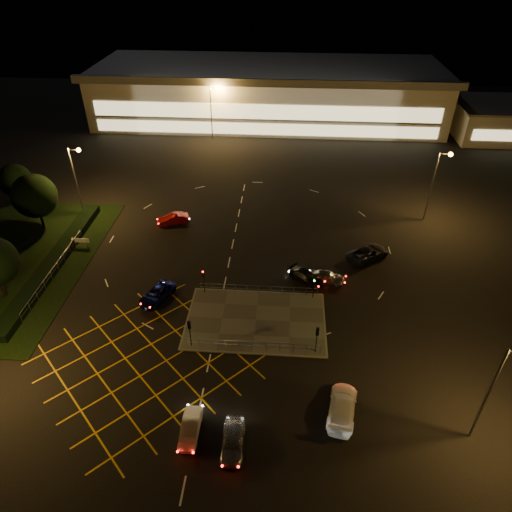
# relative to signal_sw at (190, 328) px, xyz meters

# --- Properties ---
(ground) EXTENTS (180.00, 180.00, 0.00)m
(ground) POSITION_rel_signal_sw_xyz_m (4.00, 5.99, -2.37)
(ground) COLOR black
(ground) RESTS_ON ground
(pedestrian_island) EXTENTS (14.00, 9.00, 0.12)m
(pedestrian_island) POSITION_rel_signal_sw_xyz_m (6.00, 3.99, -2.31)
(pedestrian_island) COLOR #4C4944
(pedestrian_island) RESTS_ON ground
(grass_verge) EXTENTS (18.00, 30.00, 0.08)m
(grass_verge) POSITION_rel_signal_sw_xyz_m (-24.00, 11.99, -2.33)
(grass_verge) COLOR black
(grass_verge) RESTS_ON ground
(hedge) EXTENTS (2.00, 26.00, 1.00)m
(hedge) POSITION_rel_signal_sw_xyz_m (-19.00, 11.99, -1.87)
(hedge) COLOR black
(hedge) RESTS_ON ground
(supermarket) EXTENTS (72.00, 26.50, 10.50)m
(supermarket) POSITION_rel_signal_sw_xyz_m (4.00, 67.95, 2.95)
(supermarket) COLOR beige
(supermarket) RESTS_ON ground
(retail_unit_a) EXTENTS (18.80, 14.80, 6.35)m
(retail_unit_a) POSITION_rel_signal_sw_xyz_m (50.00, 59.97, 0.85)
(retail_unit_a) COLOR beige
(retail_unit_a) RESTS_ON ground
(streetlight_se) EXTENTS (1.78, 0.56, 10.03)m
(streetlight_se) POSITION_rel_signal_sw_xyz_m (24.44, -8.01, 4.20)
(streetlight_se) COLOR slate
(streetlight_se) RESTS_ON ground
(streetlight_nw) EXTENTS (1.78, 0.56, 10.03)m
(streetlight_nw) POSITION_rel_signal_sw_xyz_m (-19.56, 23.99, 4.20)
(streetlight_nw) COLOR slate
(streetlight_nw) RESTS_ON ground
(streetlight_ne) EXTENTS (1.78, 0.56, 10.03)m
(streetlight_ne) POSITION_rel_signal_sw_xyz_m (28.44, 25.99, 4.20)
(streetlight_ne) COLOR slate
(streetlight_ne) RESTS_ON ground
(streetlight_far_left) EXTENTS (1.78, 0.56, 10.03)m
(streetlight_far_left) POSITION_rel_signal_sw_xyz_m (-5.56, 53.99, 4.20)
(streetlight_far_left) COLOR slate
(streetlight_far_left) RESTS_ON ground
(streetlight_far_right) EXTENTS (1.78, 0.56, 10.03)m
(streetlight_far_right) POSITION_rel_signal_sw_xyz_m (34.44, 55.99, 4.20)
(streetlight_far_right) COLOR slate
(streetlight_far_right) RESTS_ON ground
(signal_sw) EXTENTS (0.28, 0.30, 3.15)m
(signal_sw) POSITION_rel_signal_sw_xyz_m (0.00, 0.00, 0.00)
(signal_sw) COLOR black
(signal_sw) RESTS_ON pedestrian_island
(signal_se) EXTENTS (0.28, 0.30, 3.15)m
(signal_se) POSITION_rel_signal_sw_xyz_m (12.00, 0.00, 0.00)
(signal_se) COLOR black
(signal_se) RESTS_ON pedestrian_island
(signal_nw) EXTENTS (0.28, 0.30, 3.15)m
(signal_nw) POSITION_rel_signal_sw_xyz_m (0.00, 7.99, 0.00)
(signal_nw) COLOR black
(signal_nw) RESTS_ON pedestrian_island
(signal_ne) EXTENTS (0.28, 0.30, 3.15)m
(signal_ne) POSITION_rel_signal_sw_xyz_m (12.00, 7.99, 0.00)
(signal_ne) COLOR black
(signal_ne) RESTS_ON pedestrian_island
(tree_c) EXTENTS (5.76, 5.76, 7.84)m
(tree_c) POSITION_rel_signal_sw_xyz_m (-24.00, 19.99, 2.59)
(tree_c) COLOR black
(tree_c) RESTS_ON ground
(tree_d) EXTENTS (4.68, 4.68, 6.37)m
(tree_d) POSITION_rel_signal_sw_xyz_m (-30.00, 25.99, 1.65)
(tree_d) COLOR black
(tree_d) RESTS_ON ground
(car_near_silver) EXTENTS (1.84, 4.38, 1.48)m
(car_near_silver) POSITION_rel_signal_sw_xyz_m (5.23, -10.24, -1.63)
(car_near_silver) COLOR #AEAFB5
(car_near_silver) RESTS_ON ground
(car_queue_white) EXTENTS (1.38, 3.93, 1.29)m
(car_queue_white) POSITION_rel_signal_sw_xyz_m (1.72, -9.35, -1.72)
(car_queue_white) COLOR silver
(car_queue_white) RESTS_ON ground
(car_left_blue) EXTENTS (3.81, 5.25, 1.33)m
(car_left_blue) POSITION_rel_signal_sw_xyz_m (-5.00, 6.66, -1.70)
(car_left_blue) COLOR #0B0F45
(car_left_blue) RESTS_ON ground
(car_far_dkgrey) EXTENTS (4.56, 4.12, 1.28)m
(car_far_dkgrey) POSITION_rel_signal_sw_xyz_m (11.35, 10.99, -1.73)
(car_far_dkgrey) COLOR black
(car_far_dkgrey) RESTS_ON ground
(car_right_silver) EXTENTS (4.27, 2.35, 1.37)m
(car_right_silver) POSITION_rel_signal_sw_xyz_m (13.67, 11.11, -1.68)
(car_right_silver) COLOR #A0A2A6
(car_right_silver) RESTS_ON ground
(car_circ_red) EXTENTS (4.53, 2.95, 1.41)m
(car_circ_red) POSITION_rel_signal_sw_xyz_m (-6.73, 22.52, -1.66)
(car_circ_red) COLOR #9B0B0B
(car_circ_red) RESTS_ON ground
(car_east_grey) EXTENTS (5.98, 5.39, 1.54)m
(car_east_grey) POSITION_rel_signal_sw_xyz_m (18.98, 16.06, -1.59)
(car_east_grey) COLOR black
(car_east_grey) RESTS_ON ground
(car_approach_white) EXTENTS (3.17, 5.72, 1.57)m
(car_approach_white) POSITION_rel_signal_sw_xyz_m (13.95, -6.60, -1.58)
(car_approach_white) COLOR silver
(car_approach_white) RESTS_ON ground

